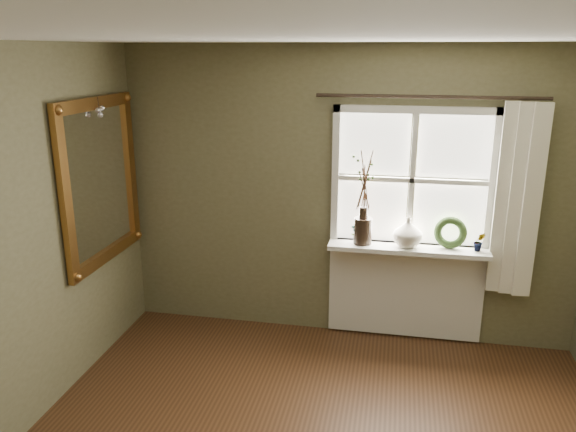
# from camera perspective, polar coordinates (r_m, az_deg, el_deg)

# --- Properties ---
(ceiling) EXTENTS (4.50, 4.50, 0.00)m
(ceiling) POSITION_cam_1_polar(r_m,az_deg,el_deg) (2.57, 1.91, 17.80)
(ceiling) COLOR silver
(ceiling) RESTS_ON ground
(wall_back) EXTENTS (4.00, 0.10, 2.60)m
(wall_back) POSITION_cam_1_polar(r_m,az_deg,el_deg) (5.01, 6.03, 2.10)
(wall_back) COLOR brown
(wall_back) RESTS_ON ground
(window_frame) EXTENTS (1.36, 0.06, 1.24)m
(window_frame) POSITION_cam_1_polar(r_m,az_deg,el_deg) (4.88, 12.47, 3.59)
(window_frame) COLOR silver
(window_frame) RESTS_ON wall_back
(window_sill) EXTENTS (1.36, 0.26, 0.04)m
(window_sill) POSITION_cam_1_polar(r_m,az_deg,el_deg) (4.94, 12.07, -3.25)
(window_sill) COLOR silver
(window_sill) RESTS_ON wall_back
(window_apron) EXTENTS (1.36, 0.04, 0.88)m
(window_apron) POSITION_cam_1_polar(r_m,az_deg,el_deg) (5.20, 11.77, -7.41)
(window_apron) COLOR silver
(window_apron) RESTS_ON ground
(dark_jug) EXTENTS (0.17, 0.17, 0.23)m
(dark_jug) POSITION_cam_1_polar(r_m,az_deg,el_deg) (4.90, 7.61, -1.51)
(dark_jug) COLOR black
(dark_jug) RESTS_ON window_sill
(cream_vase) EXTENTS (0.31, 0.31, 0.26)m
(cream_vase) POSITION_cam_1_polar(r_m,az_deg,el_deg) (4.89, 12.07, -1.60)
(cream_vase) COLOR beige
(cream_vase) RESTS_ON window_sill
(wreath) EXTENTS (0.28, 0.13, 0.28)m
(wreath) POSITION_cam_1_polar(r_m,az_deg,el_deg) (4.96, 16.14, -1.95)
(wreath) COLOR #2B421D
(wreath) RESTS_ON window_sill
(potted_plant_left) EXTENTS (0.10, 0.08, 0.17)m
(potted_plant_left) POSITION_cam_1_polar(r_m,az_deg,el_deg) (4.91, 6.95, -1.79)
(potted_plant_left) COLOR #2B421D
(potted_plant_left) RESTS_ON window_sill
(potted_plant_right) EXTENTS (0.09, 0.08, 0.16)m
(potted_plant_right) POSITION_cam_1_polar(r_m,az_deg,el_deg) (4.96, 18.86, -2.48)
(potted_plant_right) COLOR #2B421D
(potted_plant_right) RESTS_ON window_sill
(curtain) EXTENTS (0.36, 0.12, 1.59)m
(curtain) POSITION_cam_1_polar(r_m,az_deg,el_deg) (4.91, 22.23, 1.42)
(curtain) COLOR beige
(curtain) RESTS_ON wall_back
(curtain_rod) EXTENTS (1.84, 0.03, 0.03)m
(curtain_rod) POSITION_cam_1_polar(r_m,az_deg,el_deg) (4.73, 14.25, 11.66)
(curtain_rod) COLOR black
(curtain_rod) RESTS_ON wall_back
(gilt_mirror) EXTENTS (0.10, 1.14, 1.37)m
(gilt_mirror) POSITION_cam_1_polar(r_m,az_deg,el_deg) (4.86, -18.49, 3.40)
(gilt_mirror) COLOR white
(gilt_mirror) RESTS_ON wall_left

